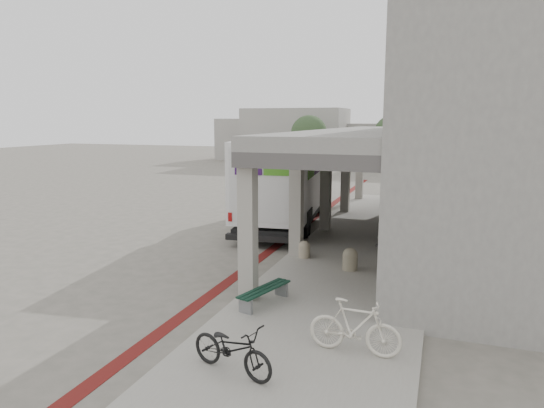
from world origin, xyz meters
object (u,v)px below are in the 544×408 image
at_px(fedex_truck, 286,179).
at_px(bicycle_cream, 355,327).
at_px(utility_cabinet, 394,239).
at_px(bicycle_black, 232,348).
at_px(bench, 264,293).

bearing_deg(fedex_truck, bicycle_cream, -72.48).
relative_size(fedex_truck, utility_cabinet, 9.64).
bearing_deg(fedex_truck, bicycle_black, -82.87).
bearing_deg(bicycle_cream, bench, 56.85).
relative_size(utility_cabinet, bicycle_black, 0.54).
xyz_separation_m(bench, bicycle_cream, (2.41, -1.72, 0.24)).
bearing_deg(utility_cabinet, bicycle_cream, -87.68).
bearing_deg(utility_cabinet, bench, -111.07).
xyz_separation_m(fedex_truck, bicycle_cream, (4.80, -10.71, -1.29)).
height_order(bench, bicycle_cream, bicycle_cream).
distance_m(bicycle_black, bicycle_cream, 2.31).
height_order(bicycle_black, bicycle_cream, bicycle_cream).
relative_size(bench, bicycle_black, 1.00).
bearing_deg(bench, utility_cabinet, 83.57).
bearing_deg(utility_cabinet, bicycle_black, -99.64).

